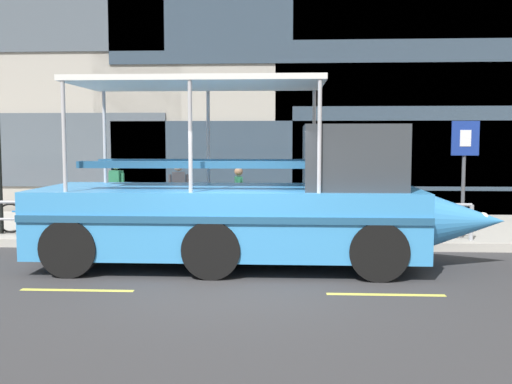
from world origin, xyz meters
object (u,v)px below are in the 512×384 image
pedestrian_near_stern (117,187)px  pedestrian_near_bow (383,192)px  duck_tour_boat (256,206)px  pedestrian_mid_right (179,189)px  pedestrian_mid_left (239,192)px  parking_sign (464,159)px  leaned_bicycle (32,217)px

pedestrian_near_stern → pedestrian_near_bow: bearing=-4.9°
duck_tour_boat → pedestrian_near_stern: (-3.63, 3.30, 0.08)m
pedestrian_mid_right → duck_tour_boat: bearing=-56.6°
pedestrian_mid_left → pedestrian_mid_right: bearing=-170.5°
pedestrian_mid_right → pedestrian_near_bow: bearing=-4.2°
pedestrian_mid_left → pedestrian_mid_right: 1.45m
parking_sign → pedestrian_mid_left: 5.27m
duck_tour_boat → parking_sign: bearing=27.7°
duck_tour_boat → pedestrian_near_stern: size_ratio=5.21×
parking_sign → duck_tour_boat: duck_tour_boat is taller
parking_sign → pedestrian_near_bow: (-1.70, 0.40, -0.78)m
pedestrian_near_bow → pedestrian_mid_left: pedestrian_near_bow is taller
pedestrian_mid_right → pedestrian_near_stern: bearing=172.8°
duck_tour_boat → pedestrian_mid_left: 3.40m
parking_sign → duck_tour_boat: 5.13m
leaned_bicycle → pedestrian_near_stern: bearing=27.1°
pedestrian_mid_left → pedestrian_mid_right: (-1.43, -0.24, 0.09)m
leaned_bicycle → duck_tour_boat: bearing=-24.1°
leaned_bicycle → pedestrian_near_stern: (1.75, 0.90, 0.64)m
duck_tour_boat → pedestrian_near_stern: bearing=137.7°
pedestrian_near_bow → pedestrian_near_stern: pedestrian_near_stern is taller
parking_sign → leaned_bicycle: 9.96m
pedestrian_near_bow → pedestrian_near_stern: size_ratio=0.97×
leaned_bicycle → pedestrian_near_stern: 2.07m
pedestrian_mid_right → parking_sign: bearing=-6.6°
parking_sign → pedestrian_mid_left: size_ratio=1.71×
duck_tour_boat → pedestrian_mid_right: bearing=123.4°
duck_tour_boat → leaned_bicycle: bearing=155.9°
duck_tour_boat → pedestrian_mid_left: duck_tour_boat is taller
parking_sign → pedestrian_near_stern: 8.20m
duck_tour_boat → pedestrian_near_bow: 3.91m
parking_sign → pedestrian_mid_left: (-5.10, 0.99, -0.85)m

